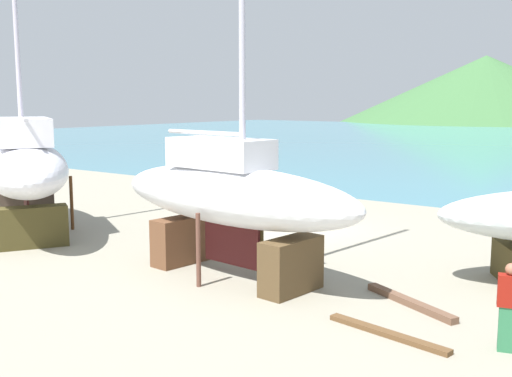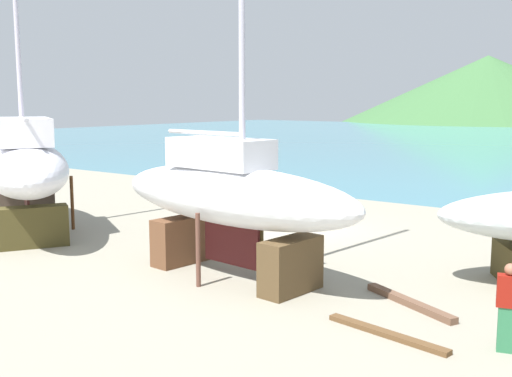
% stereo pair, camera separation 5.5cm
% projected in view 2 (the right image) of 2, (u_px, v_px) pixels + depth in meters
% --- Properties ---
extents(ground_plane, '(49.84, 49.84, 0.00)m').
position_uv_depth(ground_plane, '(214.00, 258.00, 18.16)').
color(ground_plane, gray).
extents(headland_hill, '(124.17, 124.17, 28.75)m').
position_uv_depth(headland_hill, '(485.00, 121.00, 135.72)').
color(headland_hill, '#3F6E3C').
rests_on(headland_hill, ground).
extents(sailboat_mid_port, '(8.26, 2.95, 14.47)m').
position_uv_depth(sailboat_mid_port, '(230.00, 195.00, 16.00)').
color(sailboat_mid_port, brown).
rests_on(sailboat_mid_port, ground).
extents(sailboat_far_slipway, '(9.27, 6.96, 14.91)m').
position_uv_depth(sailboat_far_slipway, '(25.00, 167.00, 21.26)').
color(sailboat_far_slipway, '#42362C').
rests_on(sailboat_far_slipway, ground).
extents(worker, '(0.49, 0.35, 1.69)m').
position_uv_depth(worker, '(508.00, 306.00, 11.30)').
color(worker, '#2E7248').
rests_on(worker, ground).
extents(barrel_by_slipway, '(0.70, 0.70, 0.86)m').
position_uv_depth(barrel_by_slipway, '(282.00, 199.00, 26.37)').
color(barrel_by_slipway, brown).
rests_on(barrel_by_slipway, ground).
extents(barrel_blue_faded, '(0.83, 0.83, 0.87)m').
position_uv_depth(barrel_blue_faded, '(24.00, 196.00, 27.13)').
color(barrel_blue_faded, olive).
rests_on(barrel_blue_faded, ground).
extents(barrel_rust_far, '(0.80, 0.80, 0.90)m').
position_uv_depth(barrel_rust_far, '(200.00, 222.00, 21.37)').
color(barrel_rust_far, '#562422').
rests_on(barrel_rust_far, ground).
extents(timber_long_aft, '(2.74, 0.68, 0.10)m').
position_uv_depth(timber_long_aft, '(386.00, 334.00, 12.16)').
color(timber_long_aft, brown).
rests_on(timber_long_aft, ground).
extents(timber_plank_far, '(2.60, 1.43, 0.15)m').
position_uv_depth(timber_plank_far, '(409.00, 302.00, 13.96)').
color(timber_plank_far, brown).
rests_on(timber_plank_far, ground).
extents(timber_short_skew, '(2.03, 1.97, 0.18)m').
position_uv_depth(timber_short_skew, '(192.00, 213.00, 24.92)').
color(timber_short_skew, '#8A654A').
rests_on(timber_short_skew, ground).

